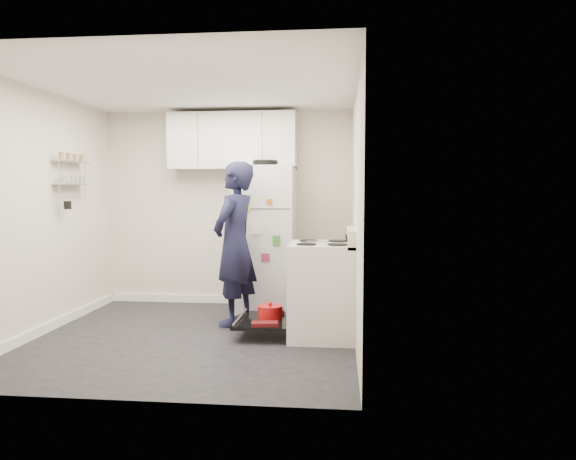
# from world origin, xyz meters

# --- Properties ---
(room) EXTENTS (3.21, 3.21, 2.51)m
(room) POSITION_xyz_m (-0.03, 0.03, 1.21)
(room) COLOR black
(room) RESTS_ON ground
(electric_range) EXTENTS (0.66, 0.76, 1.10)m
(electric_range) POSITION_xyz_m (1.26, 0.15, 0.47)
(electric_range) COLOR silver
(electric_range) RESTS_ON ground
(open_oven_door) EXTENTS (0.55, 0.71, 0.21)m
(open_oven_door) POSITION_xyz_m (0.70, 0.16, 0.18)
(open_oven_door) COLOR black
(open_oven_door) RESTS_ON ground
(refrigerator) EXTENTS (0.72, 0.74, 1.85)m
(refrigerator) POSITION_xyz_m (0.54, 1.25, 0.89)
(refrigerator) COLOR silver
(refrigerator) RESTS_ON ground
(upper_cabinets) EXTENTS (1.60, 0.33, 0.70)m
(upper_cabinets) POSITION_xyz_m (0.10, 1.43, 2.10)
(upper_cabinets) COLOR silver
(upper_cabinets) RESTS_ON room
(wall_shelf_rack) EXTENTS (0.14, 0.60, 0.61)m
(wall_shelf_rack) POSITION_xyz_m (-1.52, 0.49, 1.68)
(wall_shelf_rack) COLOR #B2B2B7
(wall_shelf_rack) RESTS_ON room
(person) EXTENTS (0.61, 0.75, 1.79)m
(person) POSITION_xyz_m (0.30, 0.56, 0.90)
(person) COLOR black
(person) RESTS_ON ground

